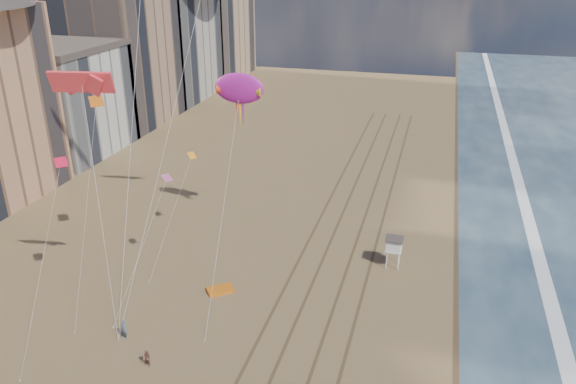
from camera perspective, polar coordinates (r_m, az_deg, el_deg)
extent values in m
plane|color=#42301E|center=(67.17, 20.33, -4.70)|extent=(260.00, 260.00, 0.00)
plane|color=white|center=(67.77, 23.86, -5.03)|extent=(260.00, 260.00, 0.00)
cube|color=brown|center=(59.32, 1.09, -6.96)|extent=(0.28, 120.00, 0.01)
cube|color=brown|center=(58.85, 3.37, -7.26)|extent=(0.28, 120.00, 0.01)
cube|color=brown|center=(58.44, 6.08, -7.61)|extent=(0.28, 120.00, 0.01)
cube|color=brown|center=(58.20, 8.23, -7.87)|extent=(0.28, 120.00, 0.01)
cube|color=silver|center=(95.29, -21.60, 8.44)|extent=(14.00, 18.00, 16.00)
cube|color=#473D38|center=(93.69, -22.38, 13.44)|extent=(14.28, 18.36, 1.00)
cube|color=tan|center=(109.27, -16.92, 14.03)|extent=(16.00, 20.00, 28.00)
cube|color=#BCB2A3|center=(126.70, -11.77, 14.32)|extent=(15.00, 22.00, 22.00)
cube|color=tan|center=(146.40, -8.05, 16.53)|extent=(16.00, 24.00, 26.00)
cylinder|color=white|center=(58.37, 9.96, -6.88)|extent=(0.12, 0.12, 1.79)
cylinder|color=white|center=(58.31, 11.13, -7.01)|extent=(0.12, 0.12, 1.79)
cylinder|color=white|center=(59.41, 10.08, -6.31)|extent=(0.12, 0.12, 1.79)
cylinder|color=white|center=(59.35, 11.24, -6.44)|extent=(0.12, 0.12, 1.79)
cube|color=white|center=(58.35, 10.68, -5.77)|extent=(1.60, 1.60, 0.12)
cube|color=white|center=(58.06, 10.72, -5.25)|extent=(1.50, 1.50, 1.10)
cube|color=#473D38|center=(57.76, 10.77, -4.69)|extent=(1.79, 1.79, 0.10)
cube|color=orange|center=(54.72, -6.91, -9.84)|extent=(2.89, 2.73, 0.28)
ellipsoid|color=#B41B9A|center=(59.64, -4.98, 10.45)|extent=(4.94, 0.93, 2.93)
cone|color=red|center=(60.31, -6.57, 10.32)|extent=(1.32, 1.10, 1.10)
cone|color=yellow|center=(59.11, -3.34, 10.16)|extent=(1.32, 1.10, 1.10)
cylinder|color=silver|center=(53.13, -6.50, -1.44)|extent=(0.03, 0.03, 25.46)
imported|color=#535E6A|center=(50.06, -16.32, -13.26)|extent=(0.67, 0.47, 1.75)
imported|color=#8A5346|center=(46.86, -14.14, -16.09)|extent=(0.86, 0.77, 1.45)
cube|color=#F8373F|center=(44.16, -20.26, 10.43)|extent=(4.83, 1.61, 1.65)
plane|color=#D25191|center=(53.02, -12.19, 1.43)|extent=(1.31, 1.34, 0.43)
plane|color=orange|center=(53.80, -18.90, 8.71)|extent=(2.06, 2.04, 0.69)
plane|color=#F2163B|center=(48.29, -22.08, 2.83)|extent=(1.64, 1.64, 0.49)
plane|color=orange|center=(59.76, -9.73, 3.69)|extent=(1.23, 1.25, 0.52)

